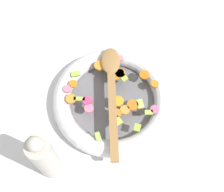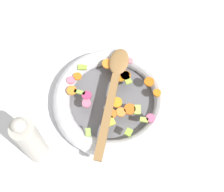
% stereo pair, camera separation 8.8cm
% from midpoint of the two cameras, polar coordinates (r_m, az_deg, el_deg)
% --- Properties ---
extents(ground_plane, '(4.00, 4.00, 0.00)m').
position_cam_midpoint_polar(ground_plane, '(0.92, -2.71, -1.64)').
color(ground_plane, silver).
extents(skillet, '(0.34, 0.34, 0.05)m').
position_cam_midpoint_polar(skillet, '(0.90, -2.77, -1.06)').
color(skillet, slate).
rests_on(skillet, ground_plane).
extents(chopped_vegetables, '(0.26, 0.27, 0.01)m').
position_cam_midpoint_polar(chopped_vegetables, '(0.88, -2.68, 0.43)').
color(chopped_vegetables, orange).
rests_on(chopped_vegetables, skillet).
extents(wooden_spoon, '(0.26, 0.28, 0.01)m').
position_cam_midpoint_polar(wooden_spoon, '(0.87, -2.90, 1.12)').
color(wooden_spoon, olive).
rests_on(wooden_spoon, chopped_vegetables).
extents(pepper_mill, '(0.06, 0.06, 0.23)m').
position_cam_midpoint_polar(pepper_mill, '(0.79, -15.39, -11.13)').
color(pepper_mill, '#B2ADA3').
rests_on(pepper_mill, ground_plane).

